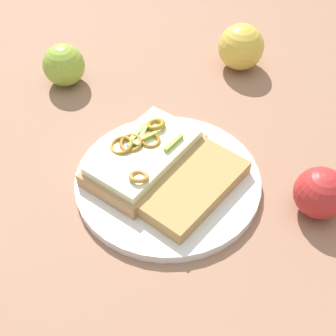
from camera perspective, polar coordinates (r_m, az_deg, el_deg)
ground_plane at (r=0.67m, az=0.00°, el=-1.97°), size 2.00×2.00×0.00m
plate at (r=0.67m, az=0.00°, el=-1.57°), size 0.26×0.26×0.01m
sandwich at (r=0.67m, az=-2.93°, el=1.44°), size 0.10×0.17×0.05m
bread_slice_side at (r=0.64m, az=3.04°, el=-2.23°), size 0.09×0.16×0.02m
apple_0 at (r=0.88m, az=8.87°, el=14.34°), size 0.12×0.12×0.08m
apple_1 at (r=0.65m, az=18.01°, el=-2.88°), size 0.09×0.09×0.07m
apple_2 at (r=0.85m, az=-12.56°, el=12.13°), size 0.09×0.09×0.07m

